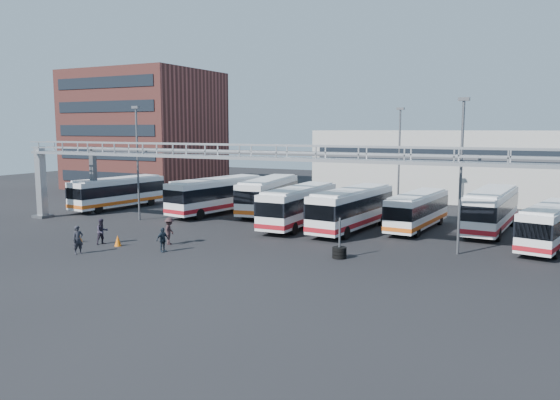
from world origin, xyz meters
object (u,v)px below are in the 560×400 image
at_px(pedestrian_b, 102,231).
at_px(bus_6, 418,209).
at_px(bus_7, 491,209).
at_px(pedestrian_a, 78,240).
at_px(pedestrian_c, 170,231).
at_px(tire_stack, 339,251).
at_px(light_pole_left, 137,157).
at_px(bus_3, 268,194).
at_px(bus_2, 217,194).
at_px(bus_5, 352,207).
at_px(bus_8, 551,224).
at_px(cone_right, 118,241).
at_px(light_pole_mid, 461,168).
at_px(cone_left, 79,238).
at_px(bus_4, 299,205).
at_px(light_pole_back, 399,155).
at_px(bus_0, 118,192).
at_px(pedestrian_d, 163,240).

bearing_deg(pedestrian_b, bus_6, -29.77).
xyz_separation_m(bus_7, pedestrian_a, (-23.42, -20.62, -0.94)).
bearing_deg(pedestrian_c, tire_stack, -103.39).
distance_m(light_pole_left, bus_3, 12.87).
distance_m(bus_2, bus_5, 14.81).
relative_size(bus_5, tire_stack, 4.38).
bearing_deg(bus_3, bus_2, -157.69).
relative_size(bus_8, cone_right, 13.16).
height_order(pedestrian_a, cone_right, pedestrian_a).
xyz_separation_m(bus_7, bus_8, (4.36, -4.53, -0.21)).
height_order(bus_7, bus_8, bus_7).
xyz_separation_m(pedestrian_a, pedestrian_c, (3.53, 5.11, 0.04)).
xyz_separation_m(bus_5, pedestrian_a, (-13.30, -16.15, -0.95)).
bearing_deg(light_pole_mid, cone_left, -161.27).
relative_size(bus_8, pedestrian_b, 5.50).
distance_m(light_pole_mid, cone_right, 23.92).
distance_m(bus_4, cone_right, 15.24).
relative_size(pedestrian_a, cone_left, 2.80).
bearing_deg(pedestrian_c, bus_8, -86.45).
height_order(bus_3, bus_7, bus_3).
relative_size(bus_3, tire_stack, 4.44).
bearing_deg(pedestrian_b, pedestrian_a, -144.35).
bearing_deg(bus_4, pedestrian_b, -127.57).
xyz_separation_m(bus_3, pedestrian_b, (-3.79, -18.15, -0.97)).
xyz_separation_m(light_pole_back, pedestrian_a, (-14.39, -26.31, -4.78)).
bearing_deg(pedestrian_a, pedestrian_c, -11.28).
height_order(bus_3, bus_6, bus_3).
bearing_deg(bus_8, bus_5, -169.07).
distance_m(light_pole_left, light_pole_back, 24.41).
relative_size(bus_0, bus_4, 0.97).
bearing_deg(pedestrian_d, bus_5, -20.99).
relative_size(light_pole_mid, pedestrian_a, 5.39).
xyz_separation_m(light_pole_left, bus_4, (14.32, 3.52, -3.86)).
height_order(bus_4, cone_left, bus_4).
bearing_deg(bus_3, bus_6, -17.10).
xyz_separation_m(light_pole_back, bus_3, (-11.44, -5.18, -3.82)).
bearing_deg(bus_3, pedestrian_a, -106.74).
relative_size(bus_0, bus_3, 0.94).
height_order(light_pole_back, cone_right, light_pole_back).
bearing_deg(pedestrian_a, light_pole_back, -5.32).
relative_size(bus_4, bus_7, 0.98).
bearing_deg(bus_8, bus_3, 179.71).
relative_size(pedestrian_a, pedestrian_c, 0.96).
height_order(bus_2, bus_7, bus_2).
bearing_deg(bus_2, bus_7, 13.85).
height_order(light_pole_mid, cone_left, light_pole_mid).
distance_m(light_pole_mid, pedestrian_c, 20.41).
height_order(bus_3, pedestrian_d, bus_3).
xyz_separation_m(light_pole_left, light_pole_mid, (28.00, -1.00, 0.00)).
bearing_deg(pedestrian_a, bus_4, -5.47).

